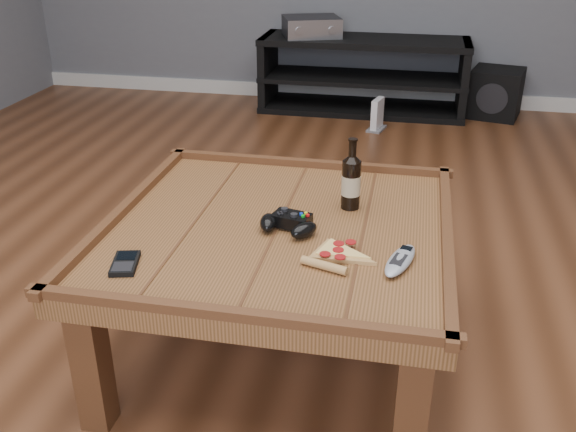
% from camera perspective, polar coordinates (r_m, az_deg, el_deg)
% --- Properties ---
extents(ground, '(6.00, 6.00, 0.00)m').
position_cam_1_polar(ground, '(2.13, -0.77, -11.70)').
color(ground, '#492714').
rests_on(ground, ground).
extents(baseboard, '(5.00, 0.02, 0.10)m').
position_cam_1_polar(baseboard, '(4.82, 6.82, 10.66)').
color(baseboard, silver).
rests_on(baseboard, ground).
extents(coffee_table, '(1.03, 1.03, 0.48)m').
position_cam_1_polar(coffee_table, '(1.92, -0.84, -2.41)').
color(coffee_table, '#523317').
rests_on(coffee_table, ground).
extents(media_console, '(1.40, 0.45, 0.50)m').
position_cam_1_polar(media_console, '(4.54, 6.67, 12.28)').
color(media_console, black).
rests_on(media_console, ground).
extents(beer_bottle, '(0.06, 0.06, 0.23)m').
position_cam_1_polar(beer_bottle, '(1.98, 5.63, 3.15)').
color(beer_bottle, black).
rests_on(beer_bottle, coffee_table).
extents(game_controller, '(0.19, 0.15, 0.05)m').
position_cam_1_polar(game_controller, '(1.85, 0.02, -0.66)').
color(game_controller, black).
rests_on(game_controller, coffee_table).
extents(pizza_slice, '(0.20, 0.26, 0.02)m').
position_cam_1_polar(pizza_slice, '(1.72, 4.30, -3.45)').
color(pizza_slice, tan).
rests_on(pizza_slice, coffee_table).
extents(smartphone, '(0.09, 0.13, 0.02)m').
position_cam_1_polar(smartphone, '(1.73, -14.29, -4.10)').
color(smartphone, black).
rests_on(smartphone, coffee_table).
extents(remote_control, '(0.10, 0.20, 0.03)m').
position_cam_1_polar(remote_control, '(1.71, 9.94, -3.90)').
color(remote_control, '#999EA6').
rests_on(remote_control, coffee_table).
extents(av_receiver, '(0.45, 0.41, 0.13)m').
position_cam_1_polar(av_receiver, '(4.52, 2.11, 16.48)').
color(av_receiver, black).
rests_on(av_receiver, media_console).
extents(subwoofer, '(0.39, 0.39, 0.32)m').
position_cam_1_polar(subwoofer, '(4.62, 17.98, 10.36)').
color(subwoofer, black).
rests_on(subwoofer, ground).
extents(game_console, '(0.13, 0.18, 0.20)m').
position_cam_1_polar(game_console, '(4.17, 7.93, 8.81)').
color(game_console, slate).
rests_on(game_console, ground).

